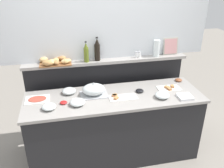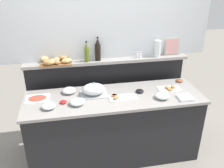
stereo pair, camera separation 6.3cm
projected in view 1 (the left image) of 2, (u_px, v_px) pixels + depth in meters
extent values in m
plane|color=gray|center=(106.00, 128.00, 3.92)|extent=(12.00, 12.00, 0.00)
cube|color=black|center=(114.00, 128.00, 3.20)|extent=(2.17, 0.67, 0.88)
cube|color=gray|center=(115.00, 97.00, 3.00)|extent=(2.21, 0.71, 0.03)
cube|color=black|center=(107.00, 98.00, 3.60)|extent=(2.24, 0.08, 1.19)
cube|color=gray|center=(107.00, 60.00, 3.28)|extent=(2.24, 0.22, 0.04)
cube|color=silver|center=(105.00, 6.00, 3.04)|extent=(2.84, 0.08, 1.37)
cube|color=white|center=(169.00, 88.00, 3.17)|extent=(0.30, 0.18, 0.01)
cube|color=#B7844C|center=(172.00, 87.00, 3.19)|extent=(0.05, 0.06, 0.01)
cube|color=#B24738|center=(172.00, 86.00, 3.18)|extent=(0.05, 0.06, 0.01)
cube|color=#B7844C|center=(172.00, 86.00, 3.18)|extent=(0.05, 0.06, 0.01)
cube|color=#B7844C|center=(169.00, 90.00, 3.12)|extent=(0.05, 0.06, 0.01)
cube|color=#B24738|center=(170.00, 89.00, 3.11)|extent=(0.05, 0.06, 0.01)
cube|color=#B7844C|center=(170.00, 88.00, 3.11)|extent=(0.05, 0.06, 0.01)
cube|color=#B7844C|center=(167.00, 88.00, 3.17)|extent=(0.06, 0.07, 0.01)
cube|color=#B24738|center=(167.00, 87.00, 3.16)|extent=(0.06, 0.07, 0.01)
cube|color=#B7844C|center=(167.00, 87.00, 3.16)|extent=(0.06, 0.07, 0.01)
cube|color=white|center=(123.00, 98.00, 2.95)|extent=(0.34, 0.16, 0.01)
cube|color=#B7844C|center=(114.00, 96.00, 2.97)|extent=(0.07, 0.06, 0.01)
cube|color=#B24738|center=(114.00, 95.00, 2.96)|extent=(0.07, 0.06, 0.01)
cube|color=#B7844C|center=(114.00, 95.00, 2.96)|extent=(0.07, 0.06, 0.01)
cube|color=#B7844C|center=(116.00, 99.00, 2.90)|extent=(0.07, 0.07, 0.01)
cube|color=#B24738|center=(116.00, 98.00, 2.90)|extent=(0.07, 0.07, 0.01)
cube|color=#B7844C|center=(116.00, 97.00, 2.89)|extent=(0.07, 0.07, 0.01)
cube|color=#B7844C|center=(114.00, 96.00, 2.96)|extent=(0.07, 0.06, 0.01)
cube|color=#B24738|center=(114.00, 95.00, 2.96)|extent=(0.07, 0.06, 0.01)
cube|color=#B7844C|center=(114.00, 95.00, 2.95)|extent=(0.07, 0.06, 0.01)
cube|color=white|center=(37.00, 100.00, 2.90)|extent=(0.29, 0.22, 0.01)
ellipsoid|color=#B24738|center=(37.00, 99.00, 2.89)|extent=(0.21, 0.15, 0.01)
cube|color=#B7BABF|center=(94.00, 95.00, 3.01)|extent=(0.34, 0.24, 0.01)
ellipsoid|color=silver|center=(94.00, 89.00, 2.98)|extent=(0.28, 0.23, 0.14)
sphere|color=#B7BABF|center=(93.00, 84.00, 2.95)|extent=(0.02, 0.02, 0.02)
ellipsoid|color=silver|center=(77.00, 102.00, 2.79)|extent=(0.18, 0.18, 0.07)
ellipsoid|color=white|center=(78.00, 103.00, 2.79)|extent=(0.14, 0.14, 0.04)
ellipsoid|color=silver|center=(162.00, 95.00, 2.94)|extent=(0.18, 0.18, 0.07)
ellipsoid|color=#BF4C3F|center=(162.00, 96.00, 2.95)|extent=(0.14, 0.14, 0.04)
ellipsoid|color=silver|center=(69.00, 91.00, 3.04)|extent=(0.18, 0.18, 0.07)
ellipsoid|color=#F28C4C|center=(69.00, 92.00, 3.05)|extent=(0.14, 0.14, 0.04)
ellipsoid|color=silver|center=(49.00, 107.00, 2.70)|extent=(0.16, 0.16, 0.06)
ellipsoid|color=#BF4C3F|center=(49.00, 108.00, 2.71)|extent=(0.12, 0.12, 0.04)
ellipsoid|color=black|center=(140.00, 91.00, 3.08)|extent=(0.10, 0.10, 0.04)
ellipsoid|color=red|center=(64.00, 103.00, 2.82)|extent=(0.08, 0.08, 0.03)
ellipsoid|color=brown|center=(179.00, 80.00, 3.38)|extent=(0.10, 0.10, 0.03)
cube|color=white|center=(185.00, 97.00, 2.95)|extent=(0.18, 0.18, 0.03)
cylinder|color=#56661E|center=(86.00, 55.00, 3.14)|extent=(0.06, 0.06, 0.19)
cone|color=#56661E|center=(86.00, 45.00, 3.08)|extent=(0.05, 0.05, 0.07)
cylinder|color=black|center=(86.00, 42.00, 3.06)|extent=(0.03, 0.03, 0.02)
cylinder|color=black|center=(97.00, 53.00, 3.18)|extent=(0.08, 0.08, 0.22)
cone|color=black|center=(97.00, 41.00, 3.12)|extent=(0.06, 0.06, 0.08)
cylinder|color=black|center=(97.00, 38.00, 3.10)|extent=(0.03, 0.03, 0.02)
cylinder|color=white|center=(136.00, 55.00, 3.31)|extent=(0.03, 0.03, 0.08)
cylinder|color=#B7BABF|center=(136.00, 52.00, 3.29)|extent=(0.03, 0.03, 0.01)
cylinder|color=white|center=(139.00, 55.00, 3.32)|extent=(0.03, 0.03, 0.08)
cylinder|color=#B7BABF|center=(139.00, 52.00, 3.30)|extent=(0.03, 0.03, 0.01)
cube|color=brown|center=(56.00, 63.00, 3.12)|extent=(0.40, 0.26, 0.02)
ellipsoid|color=tan|center=(52.00, 62.00, 3.04)|extent=(0.14, 0.15, 0.07)
ellipsoid|color=#B7844C|center=(48.00, 63.00, 3.00)|extent=(0.17, 0.14, 0.07)
ellipsoid|color=#AD7A47|center=(56.00, 62.00, 3.05)|extent=(0.12, 0.15, 0.06)
ellipsoid|color=tan|center=(44.00, 59.00, 3.12)|extent=(0.14, 0.14, 0.07)
ellipsoid|color=tan|center=(56.00, 61.00, 3.09)|extent=(0.11, 0.17, 0.06)
ellipsoid|color=tan|center=(66.00, 61.00, 3.08)|extent=(0.16, 0.13, 0.06)
ellipsoid|color=tan|center=(65.00, 61.00, 3.08)|extent=(0.11, 0.13, 0.06)
ellipsoid|color=#AD7A47|center=(61.00, 58.00, 3.18)|extent=(0.17, 0.16, 0.06)
cube|color=#B2AD9E|center=(171.00, 46.00, 3.41)|extent=(0.21, 0.05, 0.24)
cube|color=#CC8C8C|center=(171.00, 46.00, 3.40)|extent=(0.18, 0.04, 0.21)
cylinder|color=silver|center=(157.00, 48.00, 3.33)|extent=(0.09, 0.09, 0.23)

